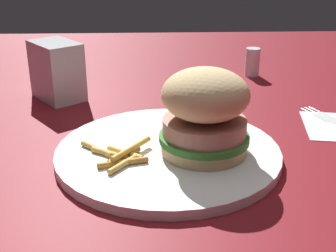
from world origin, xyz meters
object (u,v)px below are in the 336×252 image
napkin_dispenser (57,71)px  plate (168,153)px  fries_pile (119,155)px  salt_shaker (252,62)px  sandwich (205,112)px

napkin_dispenser → plate: bearing=-179.7°
fries_pile → salt_shaker: salt_shaker is taller
plate → salt_shaker: (0.18, 0.35, 0.02)m
plate → napkin_dispenser: napkin_dispenser is taller
fries_pile → napkin_dispenser: size_ratio=0.91×
plate → fries_pile: fries_pile is taller
sandwich → salt_shaker: (0.14, 0.36, -0.04)m
sandwich → plate: bearing=165.1°
sandwich → fries_pile: 0.11m
napkin_dispenser → sandwich: bearing=-174.9°
salt_shaker → napkin_dispenser: bearing=-161.3°
plate → fries_pile: 0.06m
sandwich → salt_shaker: 0.39m
sandwich → salt_shaker: bearing=69.2°
fries_pile → napkin_dispenser: napkin_dispenser is taller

